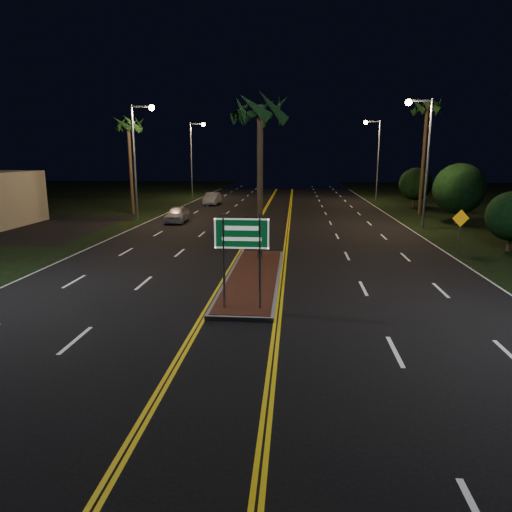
# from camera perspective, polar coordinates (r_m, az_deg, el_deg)

# --- Properties ---
(ground) EXTENTS (120.00, 120.00, 0.00)m
(ground) POSITION_cam_1_polar(r_m,az_deg,el_deg) (12.99, -3.19, -11.11)
(ground) COLOR black
(ground) RESTS_ON ground
(median_island) EXTENTS (2.25, 10.25, 0.17)m
(median_island) POSITION_cam_1_polar(r_m,az_deg,el_deg) (19.54, -0.32, -2.68)
(median_island) COLOR gray
(median_island) RESTS_ON ground
(highway_sign) EXTENTS (1.80, 0.08, 3.20)m
(highway_sign) POSITION_cam_1_polar(r_m,az_deg,el_deg) (14.94, -1.80, 1.70)
(highway_sign) COLOR gray
(highway_sign) RESTS_ON ground
(streetlight_left_mid) EXTENTS (1.91, 0.44, 9.00)m
(streetlight_left_mid) POSITION_cam_1_polar(r_m,az_deg,el_deg) (37.85, -14.47, 12.81)
(streetlight_left_mid) COLOR gray
(streetlight_left_mid) RESTS_ON ground
(streetlight_left_far) EXTENTS (1.91, 0.44, 9.00)m
(streetlight_left_far) POSITION_cam_1_polar(r_m,az_deg,el_deg) (57.13, -7.74, 12.86)
(streetlight_left_far) COLOR gray
(streetlight_left_far) RESTS_ON ground
(streetlight_right_mid) EXTENTS (1.91, 0.44, 9.00)m
(streetlight_right_mid) POSITION_cam_1_polar(r_m,az_deg,el_deg) (34.93, 20.16, 12.51)
(streetlight_right_mid) COLOR gray
(streetlight_right_mid) RESTS_ON ground
(streetlight_right_far) EXTENTS (1.91, 0.44, 9.00)m
(streetlight_right_far) POSITION_cam_1_polar(r_m,az_deg,el_deg) (54.51, 14.67, 12.59)
(streetlight_right_far) COLOR gray
(streetlight_right_far) RESTS_ON ground
(palm_median) EXTENTS (2.40, 2.40, 8.30)m
(palm_median) POSITION_cam_1_polar(r_m,az_deg,el_deg) (22.44, 0.52, 17.81)
(palm_median) COLOR #382819
(palm_median) RESTS_ON ground
(palm_left_far) EXTENTS (2.40, 2.40, 8.80)m
(palm_left_far) POSITION_cam_1_polar(r_m,az_deg,el_deg) (42.43, -15.69, 15.50)
(palm_left_far) COLOR #382819
(palm_left_far) RESTS_ON ground
(palm_right_far) EXTENTS (2.40, 2.40, 10.30)m
(palm_right_far) POSITION_cam_1_polar(r_m,az_deg,el_deg) (43.40, 20.62, 16.96)
(palm_right_far) COLOR #382819
(palm_right_far) RESTS_ON ground
(shrub_near) EXTENTS (2.70, 2.70, 3.30)m
(shrub_near) POSITION_cam_1_polar(r_m,az_deg,el_deg) (28.53, 29.35, 4.35)
(shrub_near) COLOR #382819
(shrub_near) RESTS_ON ground
(shrub_mid) EXTENTS (3.78, 3.78, 4.62)m
(shrub_mid) POSITION_cam_1_polar(r_m,az_deg,el_deg) (37.91, 24.04, 7.70)
(shrub_mid) COLOR #382819
(shrub_mid) RESTS_ON ground
(shrub_far) EXTENTS (3.24, 3.24, 3.96)m
(shrub_far) POSITION_cam_1_polar(r_m,az_deg,el_deg) (49.37, 19.30, 8.49)
(shrub_far) COLOR #382819
(shrub_far) RESTS_ON ground
(car_near) EXTENTS (1.97, 4.39, 1.45)m
(car_near) POSITION_cam_1_polar(r_m,az_deg,el_deg) (36.69, -9.83, 5.32)
(car_near) COLOR silver
(car_near) RESTS_ON ground
(car_far) EXTENTS (2.02, 4.45, 1.46)m
(car_far) POSITION_cam_1_polar(r_m,az_deg,el_deg) (49.54, -5.51, 7.28)
(car_far) COLOR silver
(car_far) RESTS_ON ground
(warning_sign) EXTENTS (0.95, 0.21, 2.29)m
(warning_sign) POSITION_cam_1_polar(r_m,az_deg,el_deg) (27.53, 24.16, 3.63)
(warning_sign) COLOR gray
(warning_sign) RESTS_ON ground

